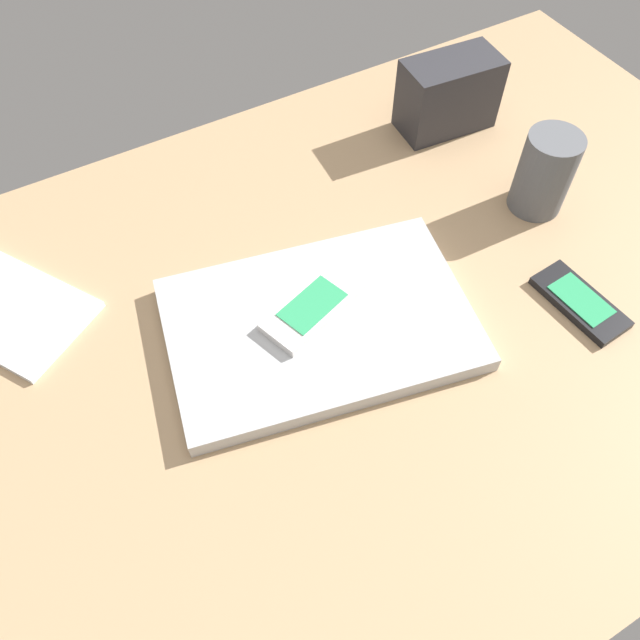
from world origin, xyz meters
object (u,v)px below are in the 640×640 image
object	(u,v)px
cell_phone_on_desk	(580,302)
pen_cup	(545,173)
notepad	(3,307)
laptop_closed	(320,325)
cell_phone_on_laptop	(312,308)
desk_organizer	(448,94)

from	to	relation	value
cell_phone_on_desk	pen_cup	world-z (taller)	pen_cup
notepad	pen_cup	bearing A→B (deg)	-46.62
notepad	laptop_closed	bearing A→B (deg)	-66.05
cell_phone_on_desk	pen_cup	distance (cm)	17.37
cell_phone_on_laptop	laptop_closed	bearing A→B (deg)	-83.68
cell_phone_on_laptop	notepad	size ratio (longest dim) A/B	0.65
cell_phone_on_laptop	pen_cup	bearing A→B (deg)	3.66
desk_organizer	notepad	distance (cm)	64.43
cell_phone_on_laptop	cell_phone_on_desk	xyz separation A→B (cm)	(28.28, -13.24, -2.17)
cell_phone_on_desk	pen_cup	size ratio (longest dim) A/B	1.09
laptop_closed	cell_phone_on_desk	world-z (taller)	laptop_closed
pen_cup	notepad	bearing A→B (deg)	165.31
laptop_closed	cell_phone_on_laptop	world-z (taller)	cell_phone_on_laptop
desk_organizer	cell_phone_on_desk	bearing A→B (deg)	-94.18
desk_organizer	pen_cup	distance (cm)	19.31
pen_cup	cell_phone_on_desk	bearing A→B (deg)	-112.09
laptop_closed	pen_cup	distance (cm)	34.85
laptop_closed	pen_cup	xyz separation A→B (cm)	(34.39, 3.67, 4.34)
desk_organizer	pen_cup	world-z (taller)	pen_cup
desk_organizer	notepad	world-z (taller)	desk_organizer
cell_phone_on_desk	notepad	distance (cm)	67.03
cell_phone_on_laptop	notepad	bearing A→B (deg)	147.66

